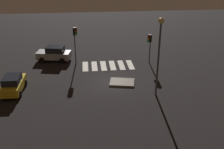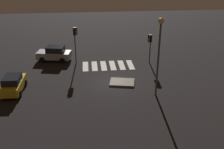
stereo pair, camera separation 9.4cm
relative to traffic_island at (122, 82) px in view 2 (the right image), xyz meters
The scene contains 8 objects.
ground_plane 1.12m from the traffic_island, ahead, with size 80.00×80.00×0.00m, color black.
traffic_island is the anchor object (origin of this frame).
car_silver 11.25m from the traffic_island, 44.18° to the right, with size 4.66×2.72×1.93m.
car_yellow 11.41m from the traffic_island, ahead, with size 2.03×4.21×1.81m.
traffic_light_south 7.61m from the traffic_island, 127.00° to the right, with size 0.54×0.54×3.79m.
traffic_light_east 8.95m from the traffic_island, 51.70° to the right, with size 0.54×0.53×4.74m.
street_lamp 6.72m from the traffic_island, 135.12° to the left, with size 0.56×0.56×7.80m.
crosswalk_near 5.30m from the traffic_island, 77.95° to the right, with size 6.45×3.20×0.02m.
Camera 2 is at (2.64, 26.40, 12.93)m, focal length 42.84 mm.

